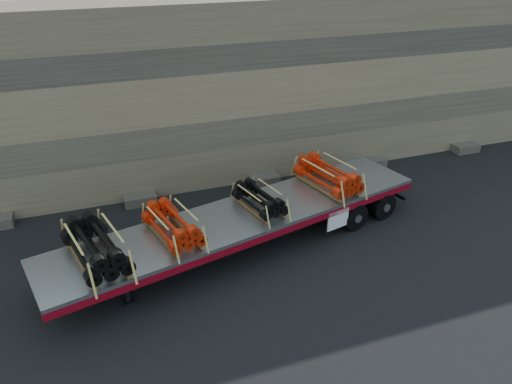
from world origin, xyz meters
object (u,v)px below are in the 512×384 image
(trailer, at_px, (243,231))
(bundle_front, at_px, (96,248))
(bundle_rear, at_px, (328,176))
(bundle_midfront, at_px, (173,226))
(bundle_midrear, at_px, (260,200))

(trailer, relative_size, bundle_front, 5.09)
(bundle_front, bearing_deg, bundle_rear, 0.00)
(bundle_front, height_order, bundle_midfront, bundle_front)
(bundle_front, xyz_separation_m, bundle_midrear, (5.07, 1.23, -0.11))
(bundle_midfront, bearing_deg, bundle_rear, 0.00)
(bundle_rear, bearing_deg, bundle_midrear, -180.00)
(trailer, xyz_separation_m, bundle_midrear, (0.60, 0.15, 0.97))
(bundle_front, height_order, bundle_midrear, bundle_front)
(bundle_midfront, relative_size, bundle_midrear, 1.14)
(bundle_midfront, height_order, bundle_rear, bundle_rear)
(bundle_midfront, xyz_separation_m, bundle_midrear, (2.91, 0.71, -0.05))
(trailer, height_order, bundle_midrear, bundle_midrear)
(trailer, height_order, bundle_front, bundle_front)
(bundle_midfront, height_order, bundle_midrear, bundle_midfront)
(trailer, bearing_deg, bundle_front, -180.00)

